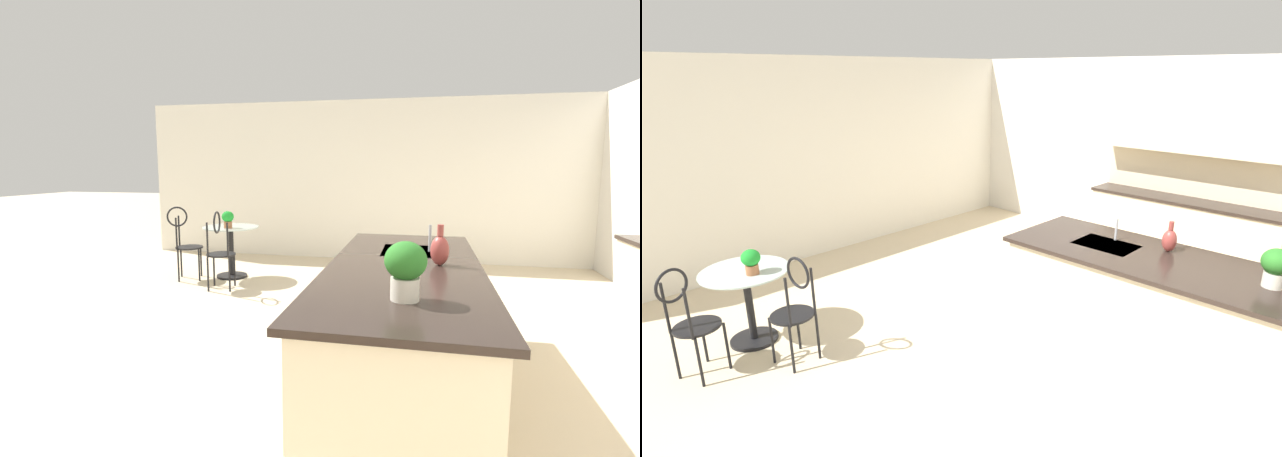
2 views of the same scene
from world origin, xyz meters
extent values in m
plane|color=beige|center=(0.00, 0.00, 0.00)|extent=(40.00, 40.00, 0.00)
cube|color=silver|center=(-4.26, 0.00, 1.35)|extent=(0.12, 7.80, 2.70)
cube|color=beige|center=(0.30, 0.85, 0.44)|extent=(2.70, 0.96, 0.88)
cube|color=#2D231E|center=(0.30, 0.85, 0.90)|extent=(2.80, 1.06, 0.04)
cube|color=#B2B5BA|center=(-0.25, 0.85, 0.91)|extent=(0.56, 0.40, 0.03)
cylinder|color=black|center=(-2.52, -1.72, 0.01)|extent=(0.44, 0.44, 0.03)
cylinder|color=black|center=(-2.52, -1.72, 0.38)|extent=(0.07, 0.07, 0.69)
cylinder|color=#B2C6C1|center=(-2.52, -1.72, 0.73)|extent=(0.80, 0.80, 0.01)
cylinder|color=black|center=(-2.01, -1.75, 0.23)|extent=(0.03, 0.03, 0.45)
cylinder|color=black|center=(-2.06, -1.47, 0.23)|extent=(0.03, 0.03, 0.45)
cylinder|color=black|center=(-1.74, -1.70, 0.23)|extent=(0.03, 0.03, 0.45)
cylinder|color=black|center=(-1.78, -1.42, 0.23)|extent=(0.03, 0.03, 0.45)
cylinder|color=black|center=(-1.90, -1.59, 0.46)|extent=(0.44, 0.44, 0.02)
cylinder|color=black|center=(-1.73, -1.69, 0.68)|extent=(0.03, 0.03, 0.45)
cylinder|color=black|center=(-1.77, -1.43, 0.68)|extent=(0.03, 0.03, 0.45)
torus|color=black|center=(-1.75, -1.56, 0.90)|extent=(0.28, 0.07, 0.28)
cylinder|color=black|center=(-2.46, -2.17, 0.23)|extent=(0.03, 0.03, 0.45)
cylinder|color=black|center=(-2.20, -2.07, 0.23)|extent=(0.03, 0.03, 0.45)
cylinder|color=black|center=(-2.35, -2.43, 0.23)|extent=(0.03, 0.03, 0.45)
cylinder|color=black|center=(-2.09, -2.33, 0.23)|extent=(0.03, 0.03, 0.45)
cylinder|color=black|center=(-2.28, -2.25, 0.46)|extent=(0.50, 0.50, 0.02)
cylinder|color=black|center=(-2.34, -2.44, 0.68)|extent=(0.03, 0.03, 0.45)
cylinder|color=black|center=(-2.10, -2.34, 0.68)|extent=(0.03, 0.03, 0.45)
torus|color=black|center=(-2.22, -2.39, 0.90)|extent=(0.13, 0.27, 0.28)
cylinder|color=#B2B5BA|center=(-0.25, 1.03, 1.03)|extent=(0.02, 0.02, 0.22)
cylinder|color=#9E603D|center=(-2.38, -1.70, 0.79)|extent=(0.11, 0.11, 0.09)
ellipsoid|color=#1C912B|center=(-2.38, -1.70, 0.90)|extent=(0.17, 0.17, 0.15)
cylinder|color=beige|center=(1.15, 0.88, 0.98)|extent=(0.15, 0.15, 0.12)
ellipsoid|color=#297125|center=(1.15, 0.88, 1.13)|extent=(0.22, 0.22, 0.20)
ellipsoid|color=#993D38|center=(0.25, 1.09, 1.02)|extent=(0.13, 0.13, 0.21)
cylinder|color=#993D38|center=(0.25, 1.09, 1.17)|extent=(0.04, 0.04, 0.08)
camera|label=1|loc=(3.48, 0.96, 1.62)|focal=25.38mm
camera|label=2|loc=(1.89, -3.26, 2.52)|focal=27.41mm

